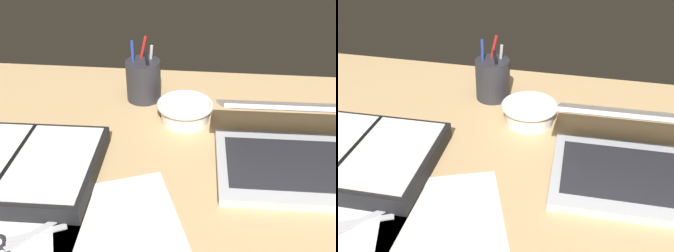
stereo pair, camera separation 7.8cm
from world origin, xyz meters
The scene contains 7 objects.
desk_top centered at (0.00, 0.00, 1.00)cm, with size 140.00×100.00×2.00cm, color tan.
laptop centered at (28.39, 6.12, 6.83)cm, with size 33.26×28.61×17.58cm.
bowl centered at (4.35, 21.25, 4.83)cm, with size 13.95×13.95×5.06cm.
pen_cup centered at (-7.45, 31.34, 7.58)cm, with size 9.19×9.19×16.70cm.
planner centered at (-28.26, -2.55, 4.08)cm, with size 33.65×26.43×4.34cm.
paper_sheet_front centered at (-4.08, -17.03, 2.08)cm, with size 21.54×29.75×0.16cm, color silver.
paper_sheet_beside_planner centered at (-21.73, -19.45, 2.08)cm, with size 21.06×24.64×0.16cm, color white.
Camera 2 is at (15.79, -56.38, 52.15)cm, focal length 40.00 mm.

